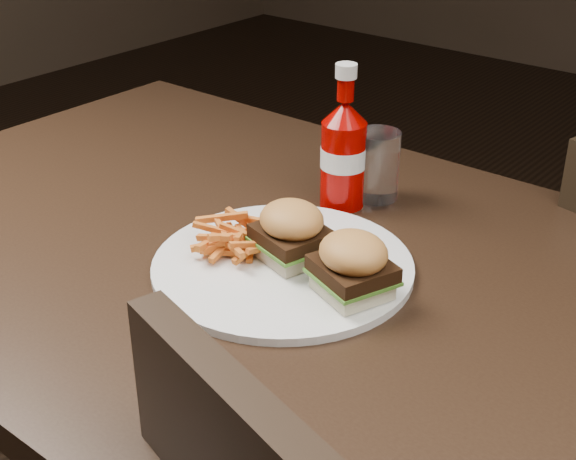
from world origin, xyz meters
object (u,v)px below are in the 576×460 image
Objects in this scene: dining_table at (249,256)px; tumbler at (377,165)px; ketchup_bottle at (343,165)px; plate at (283,266)px.

tumbler is (0.06, 0.21, 0.08)m from dining_table.
ketchup_bottle is (0.03, 0.17, 0.08)m from dining_table.
tumbler reaches higher than plate.
plate is 0.20m from ketchup_bottle.
dining_table is 0.19m from ketchup_bottle.
dining_table is 0.23m from tumbler.
tumbler is at bearing 94.85° from plate.
plate is at bearing -85.15° from tumbler.
plate is at bearing -75.39° from ketchup_bottle.
tumbler is at bearing 74.26° from dining_table.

